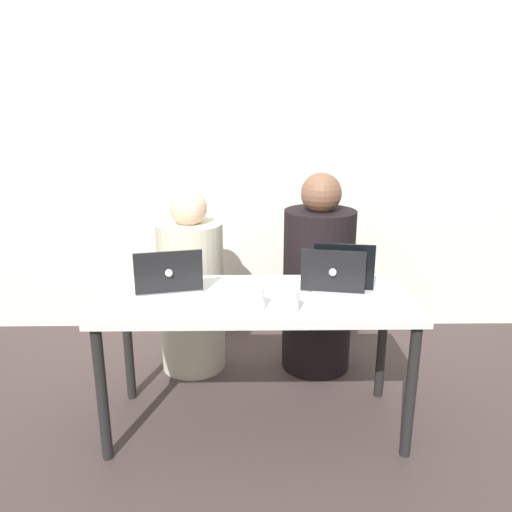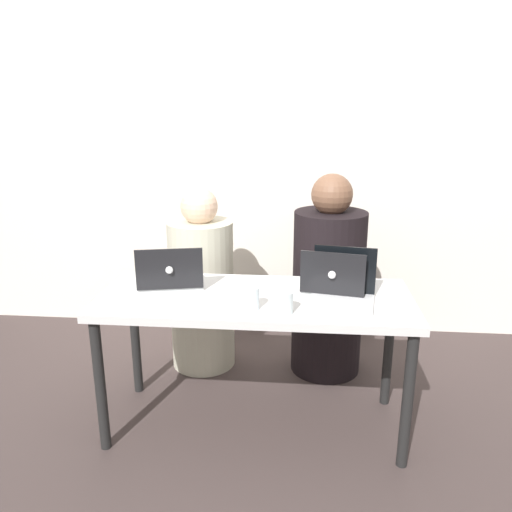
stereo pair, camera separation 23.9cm
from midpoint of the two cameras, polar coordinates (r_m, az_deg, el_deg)
The scene contains 10 objects.
ground_plane at distance 2.73m, azimuth 2.52°, elevation -18.60°, with size 12.00×12.00×0.00m, color #3E3231.
back_wall at distance 3.51m, azimuth 3.78°, elevation 11.13°, with size 4.50×0.10×2.48m, color silver.
desk at distance 2.42m, azimuth 2.71°, elevation -6.25°, with size 1.50×0.61×0.71m.
person_on_left at distance 3.08m, azimuth -3.99°, elevation -3.84°, with size 0.47×0.47×1.13m.
person_on_right at distance 3.04m, azimuth 10.47°, elevation -3.53°, with size 0.50×0.50×1.22m.
laptop_back_left at distance 2.50m, azimuth -7.05°, elevation -2.57°, with size 0.36×0.29×0.22m.
laptop_back_right at distance 2.46m, azimuth 11.65°, elevation -3.11°, with size 0.34×0.29×0.22m.
laptop_front_right at distance 2.36m, azimuth 12.71°, elevation -3.93°, with size 0.33×0.30×0.24m.
water_glass_center at distance 2.22m, azimuth 2.47°, elevation -5.06°, with size 0.07×0.07×0.10m.
water_glass_right at distance 2.20m, azimuth 6.42°, elevation -5.49°, with size 0.08×0.08×0.10m.
Camera 2 is at (0.20, -2.22, 1.58)m, focal length 35.00 mm.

